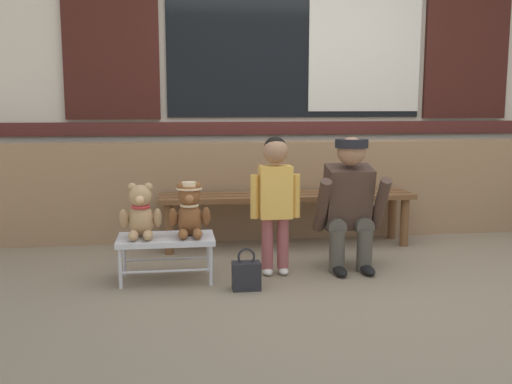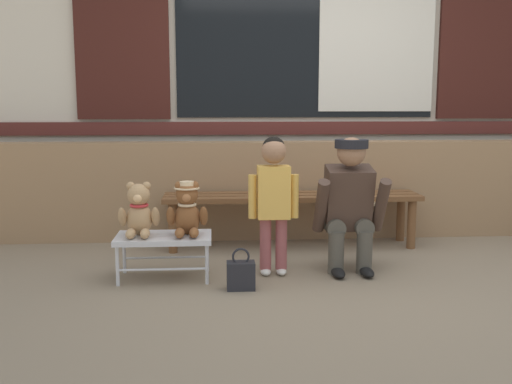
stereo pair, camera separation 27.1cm
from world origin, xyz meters
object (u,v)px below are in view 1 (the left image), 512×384
at_px(teddy_bear_with_hat, 190,210).
at_px(handbag_on_ground, 246,275).
at_px(wooden_bench_long, 287,202).
at_px(small_display_bench, 166,241).
at_px(teddy_bear_plain, 141,213).
at_px(child_standing, 275,190).
at_px(adult_crouching, 350,203).

distance_m(teddy_bear_with_hat, handbag_on_ground, 0.58).
bearing_deg(handbag_on_ground, teddy_bear_with_hat, 141.26).
height_order(wooden_bench_long, teddy_bear_with_hat, teddy_bear_with_hat).
relative_size(small_display_bench, teddy_bear_with_hat, 1.76).
relative_size(wooden_bench_long, small_display_bench, 3.28).
bearing_deg(teddy_bear_plain, small_display_bench, -0.51).
distance_m(wooden_bench_long, teddy_bear_with_hat, 1.17).
relative_size(teddy_bear_plain, child_standing, 0.38).
bearing_deg(adult_crouching, small_display_bench, -175.41).
bearing_deg(handbag_on_ground, adult_crouching, 25.77).
bearing_deg(teddy_bear_with_hat, handbag_on_ground, -38.74).
bearing_deg(small_display_bench, teddy_bear_with_hat, 0.77).
bearing_deg(child_standing, teddy_bear_with_hat, -176.20).
bearing_deg(adult_crouching, teddy_bear_plain, -175.97).
height_order(teddy_bear_with_hat, adult_crouching, adult_crouching).
height_order(small_display_bench, child_standing, child_standing).
bearing_deg(small_display_bench, adult_crouching, 4.59).
bearing_deg(teddy_bear_plain, wooden_bench_long, 36.10).
height_order(small_display_bench, teddy_bear_plain, teddy_bear_plain).
bearing_deg(child_standing, handbag_on_ground, -127.17).
xyz_separation_m(wooden_bench_long, child_standing, (-0.23, -0.79, 0.22)).
relative_size(teddy_bear_plain, handbag_on_ground, 1.34).
bearing_deg(wooden_bench_long, teddy_bear_plain, -143.90).
bearing_deg(child_standing, wooden_bench_long, 73.56).
bearing_deg(handbag_on_ground, child_standing, 52.83).
bearing_deg(child_standing, adult_crouching, 6.56).
xyz_separation_m(adult_crouching, handbag_on_ground, (-0.79, -0.38, -0.38)).
bearing_deg(wooden_bench_long, adult_crouching, -66.77).
distance_m(adult_crouching, handbag_on_ground, 0.96).
bearing_deg(wooden_bench_long, teddy_bear_with_hat, -134.65).
xyz_separation_m(teddy_bear_with_hat, adult_crouching, (1.14, 0.10, 0.01)).
distance_m(small_display_bench, child_standing, 0.82).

